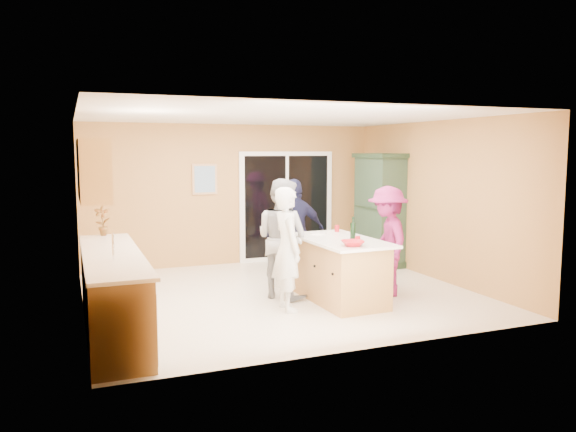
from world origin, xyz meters
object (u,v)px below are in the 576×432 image
object	(u,v)px
woman_white	(287,249)
kitchen_island	(340,272)
woman_magenta	(388,241)
woman_grey	(282,238)
green_hutch	(379,211)
woman_navy	(295,232)

from	to	relation	value
woman_white	kitchen_island	bearing A→B (deg)	-79.07
kitchen_island	woman_magenta	bearing A→B (deg)	1.70
kitchen_island	woman_white	xyz separation A→B (m)	(-0.85, -0.13, 0.40)
woman_magenta	woman_white	bearing A→B (deg)	-68.36
woman_white	woman_grey	xyz separation A→B (m)	(0.16, 0.64, 0.04)
woman_white	woman_grey	distance (m)	0.66
woman_white	green_hutch	bearing A→B (deg)	-48.79
green_hutch	woman_white	bearing A→B (deg)	-140.73
green_hutch	woman_navy	xyz separation A→B (m)	(-2.06, -0.92, -0.17)
kitchen_island	woman_grey	xyz separation A→B (m)	(-0.68, 0.51, 0.44)
green_hutch	woman_grey	xyz separation A→B (m)	(-2.53, -1.57, -0.15)
woman_grey	woman_magenta	bearing A→B (deg)	-137.42
green_hutch	woman_grey	bearing A→B (deg)	-148.28
kitchen_island	woman_grey	world-z (taller)	woman_grey
woman_grey	woman_navy	bearing A→B (deg)	-66.26
kitchen_island	green_hutch	size ratio (longest dim) A/B	0.83
woman_white	woman_navy	size ratio (longest dim) A/B	0.98
kitchen_island	woman_white	world-z (taller)	woman_white
kitchen_island	woman_magenta	xyz separation A→B (m)	(0.80, 0.05, 0.39)
woman_white	woman_navy	xyz separation A→B (m)	(0.63, 1.29, 0.02)
kitchen_island	green_hutch	bearing A→B (deg)	46.45
woman_white	woman_grey	size ratio (longest dim) A/B	0.96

